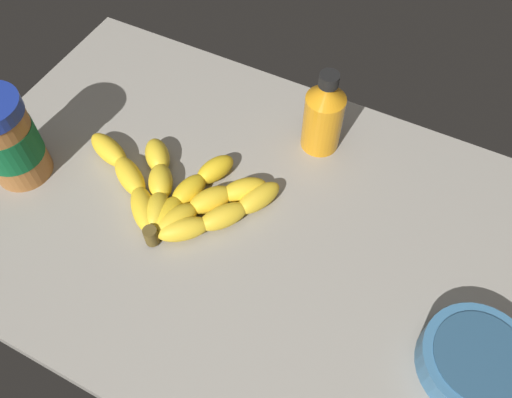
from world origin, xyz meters
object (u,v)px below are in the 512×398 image
(honey_bottle, at_px, (324,115))
(small_bowl, at_px, (476,361))
(peanut_butter_jar, at_px, (7,140))
(banana_bunch, at_px, (179,193))

(honey_bottle, bearing_deg, small_bowl, 141.11)
(honey_bottle, xyz_separation_m, small_bowl, (-0.31, 0.25, -0.04))
(peanut_butter_jar, distance_m, small_bowl, 0.70)
(banana_bunch, bearing_deg, small_bowl, 173.72)
(banana_bunch, height_order, peanut_butter_jar, peanut_butter_jar)
(banana_bunch, relative_size, honey_bottle, 2.23)
(peanut_butter_jar, distance_m, honey_bottle, 0.47)
(honey_bottle, bearing_deg, banana_bunch, 54.22)
(banana_bunch, distance_m, honey_bottle, 0.25)
(honey_bottle, relative_size, small_bowl, 1.07)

